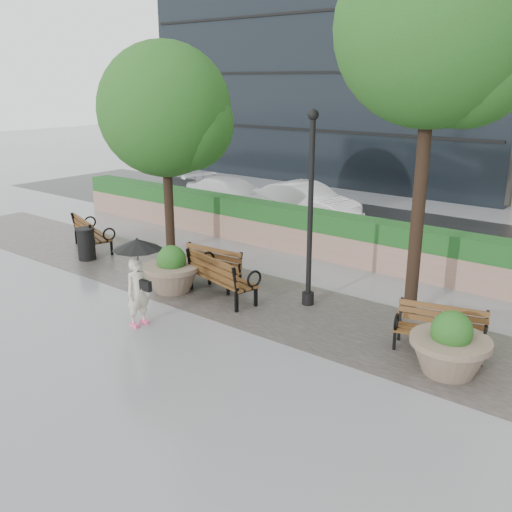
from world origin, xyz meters
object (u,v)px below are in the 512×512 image
Objects in this scene: bench_3 at (439,340)px; planter_left at (172,273)px; bench_0 at (93,240)px; lamppost at (310,223)px; bench_2 at (222,285)px; trash_bin at (86,245)px; car_right at (306,202)px; car_left at (232,196)px; bench_1 at (208,275)px; planter_right at (450,350)px; pedestrian at (138,274)px.

bench_3 is 1.27× the size of planter_left.
bench_0 is at bearing 167.63° from planter_left.
lamppost is at bearing 157.50° from bench_3.
bench_2 is 5.15m from trash_bin.
bench_3 is 0.40× the size of lamppost.
car_right is (3.06, 7.32, 0.40)m from bench_0.
car_left reaches higher than bench_3.
bench_1 is at bearing -163.52° from bench_0.
car_right is at bearing 136.11° from planter_right.
planter_right is at bearing -9.89° from bench_1.
planter_right is 0.31× the size of car_left.
bench_0 is 1.14× the size of bench_3.
planter_left is at bearing 35.24° from pedestrian.
bench_1 is 4.34m from trash_bin.
car_right is at bearing 100.84° from bench_1.
bench_0 is 2.26× the size of trash_bin.
bench_1 is 1.02× the size of bench_3.
bench_0 is 1.07m from trash_bin.
planter_left is (4.60, -1.01, 0.16)m from bench_0.
bench_3 is at bearing -8.68° from lamppost.
bench_1 is 7.76m from car_right.
planter_right is 0.33× the size of car_right.
planter_right reaches higher than bench_2.
planter_right is 0.74× the size of pedestrian.
lamppost is at bearing -26.60° from pedestrian.
lamppost is (-3.35, 0.51, 1.71)m from bench_3.
car_right is at bearing 123.24° from bench_3.
bench_3 is 0.93× the size of pedestrian.
bench_2 is (5.89, -0.60, 0.02)m from bench_0.
planter_left is 8.81m from car_left.
bench_0 is 0.44× the size of car_left.
bench_0 is 1.12× the size of bench_1.
bench_1 is 0.41× the size of lamppost.
planter_right is (6.96, 0.15, 0.01)m from planter_left.
planter_right is (11.56, -0.86, 0.16)m from bench_0.
bench_0 is 7.94m from car_right.
car_left is (-5.79, 7.16, 0.36)m from bench_2.
car_right reaches higher than bench_3.
bench_0 is at bearing 174.07° from bench_1.
bench_1 is 1.30× the size of planter_left.
car_right is (-4.70, 6.98, -1.28)m from lamppost.
planter_right is 10.82m from trash_bin.
lamppost is at bearing -140.32° from car_right.
car_right reaches higher than bench_2.
bench_2 is 1.49× the size of planter_right.
planter_left is 3.76m from lamppost.
bench_3 is 0.38× the size of car_left.
car_right is at bearing 100.46° from planter_left.
lamppost is (2.73, 0.51, 1.70)m from bench_1.
lamppost reaches higher than bench_1.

